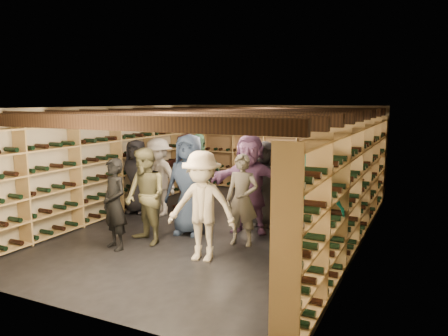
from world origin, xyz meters
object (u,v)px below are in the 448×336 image
Objects in this scene: person_3 at (202,206)px; person_7 at (242,200)px; crate_stack_left at (259,193)px; person_9 at (158,177)px; person_10 at (198,177)px; person_5 at (186,171)px; person_8 at (342,183)px; person_12 at (265,184)px; person_0 at (137,177)px; person_11 at (249,184)px; person_2 at (146,196)px; person_1 at (115,204)px; crate_stack_right at (255,194)px; person_4 at (307,211)px; crate_loose at (288,198)px; person_6 at (189,185)px.

person_3 is 1.09× the size of person_7.
person_9 is at bearing -137.24° from crate_stack_left.
person_5 is at bearing 124.89° from person_10.
person_8 is 1.03× the size of person_12.
person_0 is at bearing 136.96° from person_3.
person_11 reaches higher than person_9.
person_2 reaches higher than crate_stack_left.
person_1 is 1.61m from person_3.
person_3 reaches higher than crate_stack_left.
person_2 is at bearing -160.29° from person_7.
person_9 is (-1.76, -1.63, 0.52)m from crate_stack_left.
crate_stack_right is at bearing -105.47° from crate_stack_left.
person_0 is at bearing -155.99° from person_9.
person_3 is 2.48m from person_10.
crate_stack_left is 1.63m from person_12.
person_8 is at bearing 27.39° from person_11.
person_10 is (-0.77, -1.36, 0.58)m from crate_stack_right.
person_2 reaches higher than person_0.
person_11 is (0.54, -1.94, 0.61)m from crate_stack_left.
person_1 is at bearing -106.84° from crate_stack_left.
crate_stack_right is at bearing 114.21° from person_4.
person_3 is at bearing -89.79° from crate_loose.
crate_stack_left is 0.39× the size of person_3.
person_4 is (4.36, -1.70, 0.09)m from person_0.
person_8 is at bearing 30.28° from person_6.
person_8 is at bearing -45.77° from crate_loose.
person_2 is (-1.27, -4.31, 0.77)m from crate_loose.
person_0 reaches higher than person_1.
person_3 is (0.02, -4.59, 0.79)m from crate_loose.
person_5 reaches higher than crate_stack_left.
person_4 is at bearing 2.26° from person_3.
crate_loose is at bearing 82.86° from person_3.
person_6 reaches higher than crate_stack_right.
person_3 is 0.98× the size of person_5.
person_11 is at bearing -106.16° from person_12.
person_3 is 3.44m from person_5.
person_10 reaches higher than person_9.
crate_stack_left is 1.06m from crate_loose.
person_8 is at bearing -19.68° from crate_stack_left.
person_1 is 2.34m from person_10.
crate_stack_left is at bearing 100.79° from person_7.
person_2 is at bearing -145.36° from person_11.
person_3 is 0.95× the size of person_4.
person_7 reaches higher than crate_stack_right.
person_6 is (0.71, 1.29, 0.17)m from person_1.
person_6 is at bearing 88.42° from person_2.
crate_stack_left is 4.00m from person_4.
person_3 is (1.28, -0.28, 0.02)m from person_2.
crate_loose is at bearing 90.40° from person_12.
person_0 is (-2.26, -1.52, 0.49)m from crate_stack_right.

